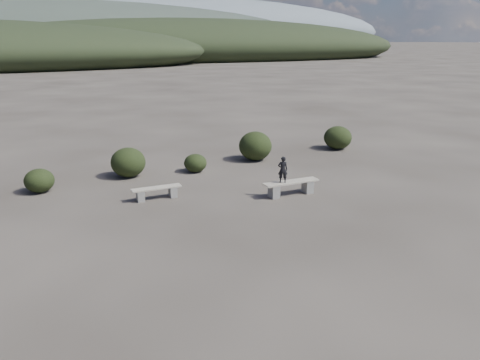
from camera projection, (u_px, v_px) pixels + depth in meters
name	position (u px, v px, depth m)	size (l,w,h in m)	color
ground	(276.00, 268.00, 10.89)	(1200.00, 1200.00, 0.00)	#322C27
bench_left	(157.00, 192.00, 15.50)	(1.65, 0.36, 0.41)	slate
bench_right	(291.00, 187.00, 15.89)	(1.98, 0.44, 0.49)	slate
seated_person	(283.00, 170.00, 15.57)	(0.33, 0.21, 0.90)	black
shrub_a	(39.00, 181.00, 16.18)	(1.01, 1.01, 0.83)	black
shrub_b	(128.00, 162.00, 17.96)	(1.33, 1.33, 1.14)	black
shrub_c	(195.00, 163.00, 18.67)	(0.91, 0.91, 0.73)	black
shrub_d	(255.00, 146.00, 20.42)	(1.44, 1.44, 1.26)	black
shrub_e	(338.00, 138.00, 22.51)	(1.33, 1.33, 1.11)	black
mountain_ridges	(22.00, 30.00, 302.39)	(500.00, 400.00, 56.00)	black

